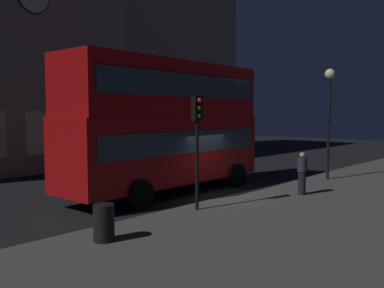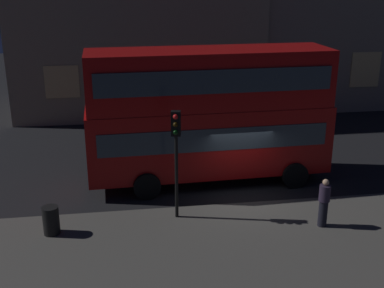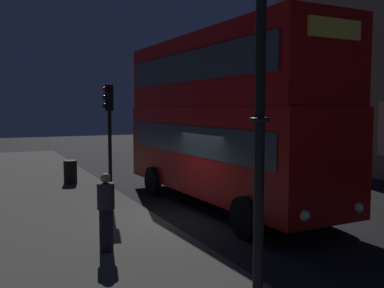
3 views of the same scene
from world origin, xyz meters
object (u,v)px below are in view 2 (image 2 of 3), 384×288
(litter_bin, at_px, (51,220))
(traffic_light_near_kerb, at_px, (176,142))
(pedestrian, at_px, (324,202))
(double_decker_bus, at_px, (209,110))

(litter_bin, bearing_deg, traffic_light_near_kerb, 7.51)
(traffic_light_near_kerb, height_order, pedestrian, traffic_light_near_kerb)
(traffic_light_near_kerb, bearing_deg, pedestrian, -4.65)
(traffic_light_near_kerb, relative_size, litter_bin, 4.02)
(litter_bin, bearing_deg, double_decker_bus, 32.77)
(pedestrian, distance_m, litter_bin, 9.17)
(pedestrian, bearing_deg, double_decker_bus, 113.43)
(pedestrian, xyz_separation_m, litter_bin, (-9.13, 0.81, -0.40))
(double_decker_bus, bearing_deg, traffic_light_near_kerb, -119.61)
(double_decker_bus, relative_size, traffic_light_near_kerb, 2.57)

